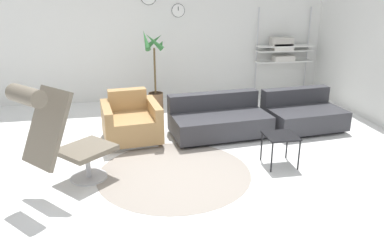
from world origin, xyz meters
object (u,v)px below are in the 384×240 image
Objects in this scene: armchair_red at (131,123)px; shelf_unit at (283,50)px; lounge_chair at (59,131)px; side_table at (281,139)px; couch_second at (302,115)px; couch_low at (219,121)px; potted_plant at (155,79)px.

armchair_red is 0.50× the size of shelf_unit.
armchair_red is at bearing 107.15° from lounge_chair.
side_table is (2.67, 0.15, -0.34)m from lounge_chair.
side_table is 0.23× the size of shelf_unit.
armchair_red is (0.80, 1.36, -0.43)m from lounge_chair.
armchair_red reaches higher than couch_second.
couch_second is 1.54m from side_table.
lounge_chair is 3.07× the size of side_table.
armchair_red is at bearing -6.46° from couch_low.
couch_low and couch_second have the same top height.
armchair_red is at bearing 147.08° from side_table.
lounge_chair is 2.70m from side_table.
armchair_red is 2.22× the size of side_table.
potted_plant is 0.81× the size of shelf_unit.
shelf_unit is at bearing 87.59° from lounge_chair.
potted_plant is (1.31, 2.94, -0.14)m from lounge_chair.
lounge_chair is 0.85× the size of potted_plant.
armchair_red reaches higher than side_table.
lounge_chair is 0.82× the size of couch_low.
shelf_unit is at bearing 66.91° from side_table.
shelf_unit reaches higher than couch_second.
lounge_chair reaches higher than armchair_red.
couch_low is (1.36, -0.02, -0.05)m from armchair_red.
potted_plant is at bearing -67.75° from couch_low.
shelf_unit is (1.39, 3.26, 0.62)m from side_table.
lounge_chair is at bearing 26.16° from couch_low.
potted_plant is at bearing -40.19° from couch_second.
armchair_red is 2.23m from side_table.
lounge_chair is 5.31m from shelf_unit.
couch_low is at bearing 79.52° from lounge_chair.
armchair_red reaches higher than couch_low.
lounge_chair is at bearing 15.26° from couch_second.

